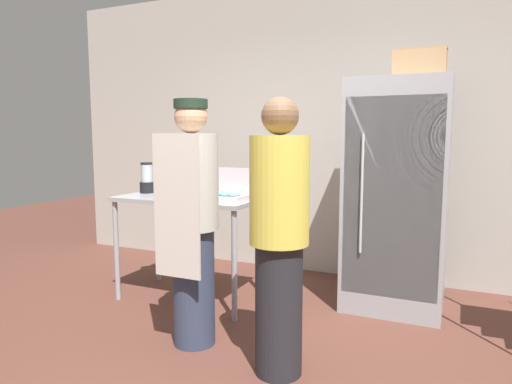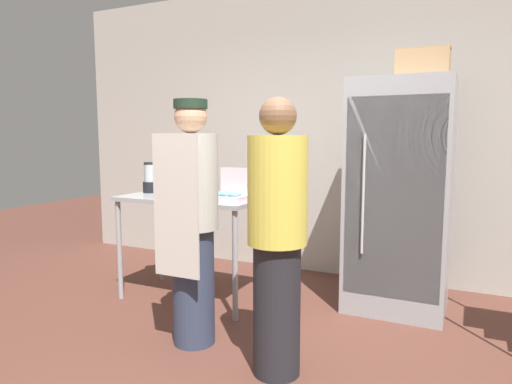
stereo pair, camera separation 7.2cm
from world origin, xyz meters
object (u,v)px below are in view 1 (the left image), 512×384
object	(u,v)px
refrigerator	(396,196)
cardboard_storage_box	(420,65)
person_customer	(279,237)
donut_box	(228,196)
person_baker	(192,220)
blender_pitcher	(147,179)

from	to	relation	value
refrigerator	cardboard_storage_box	size ratio (longest dim) A/B	4.62
refrigerator	person_customer	xyz separation A→B (m)	(-0.48, -1.40, -0.10)
donut_box	person_baker	bearing A→B (deg)	-84.73
person_baker	refrigerator	bearing A→B (deg)	47.86
blender_pitcher	person_baker	bearing A→B (deg)	-39.10
cardboard_storage_box	person_baker	world-z (taller)	cardboard_storage_box
cardboard_storage_box	donut_box	bearing A→B (deg)	-150.67
cardboard_storage_box	refrigerator	bearing A→B (deg)	-141.94
donut_box	person_customer	size ratio (longest dim) A/B	0.17
refrigerator	donut_box	size ratio (longest dim) A/B	6.63
refrigerator	donut_box	world-z (taller)	refrigerator
person_baker	blender_pitcher	bearing A→B (deg)	140.90
refrigerator	person_customer	distance (m)	1.48
donut_box	cardboard_storage_box	bearing A→B (deg)	29.33
blender_pitcher	person_customer	bearing A→B (deg)	-29.23
donut_box	person_customer	distance (m)	1.05
blender_pitcher	person_customer	xyz separation A→B (m)	(1.66, -0.93, -0.19)
cardboard_storage_box	person_baker	xyz separation A→B (m)	(-1.28, -1.37, -1.12)
person_baker	person_customer	size ratio (longest dim) A/B	1.01
donut_box	cardboard_storage_box	world-z (taller)	cardboard_storage_box
refrigerator	cardboard_storage_box	world-z (taller)	cardboard_storage_box
donut_box	blender_pitcher	size ratio (longest dim) A/B	1.01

